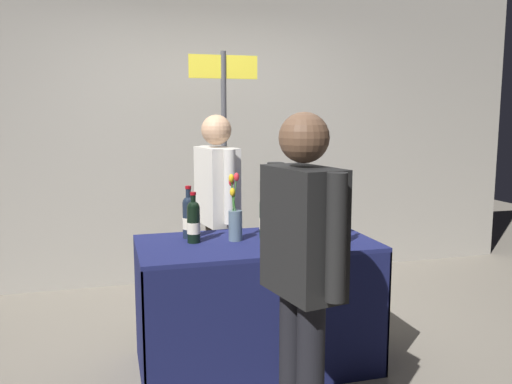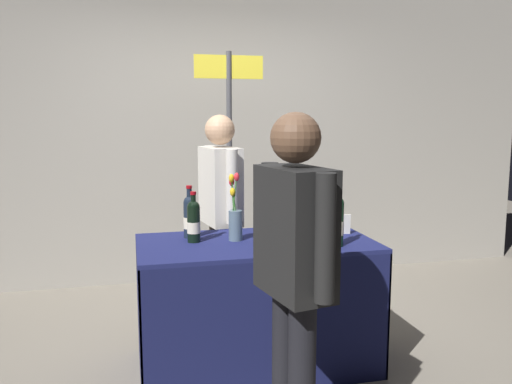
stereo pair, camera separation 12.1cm
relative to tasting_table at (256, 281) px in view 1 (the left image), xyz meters
The scene contains 14 objects.
ground_plane 0.54m from the tasting_table, ahead, with size 12.00×12.00×0.00m, color gray.
back_partition 2.17m from the tasting_table, 90.00° to the left, with size 6.50×0.12×3.17m, color #9E998E.
tasting_table is the anchor object (origin of this frame).
featured_wine_bottle 0.53m from the tasting_table, 169.61° to the left, with size 0.08×0.08×0.31m.
display_bottle_0 0.63m from the tasting_table, 18.83° to the left, with size 0.07×0.07×0.30m.
display_bottle_1 0.40m from the tasting_table, 35.38° to the left, with size 0.08×0.08×0.32m.
display_bottle_2 0.63m from the tasting_table, 27.67° to the right, with size 0.07×0.07×0.35m.
display_bottle_3 0.57m from the tasting_table, 153.05° to the left, with size 0.08×0.08×0.33m.
wine_glass_near_vendor 0.41m from the tasting_table, 38.49° to the right, with size 0.07×0.07×0.15m.
flower_vase 0.40m from the tasting_table, 157.36° to the left, with size 0.08×0.08×0.41m.
brochure_stand 0.65m from the tasting_table, ahead, with size 0.14×0.01×0.13m, color silver.
vendor_presenter 0.76m from the tasting_table, 99.00° to the left, with size 0.27×0.55×1.55m.
taster_foreground_right 1.01m from the tasting_table, 93.41° to the right, with size 0.28×0.55×1.56m.
booth_signpost 1.32m from the tasting_table, 87.56° to the left, with size 0.54×0.04×2.03m.
Camera 1 is at (-0.85, -3.01, 1.54)m, focal length 37.20 mm.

